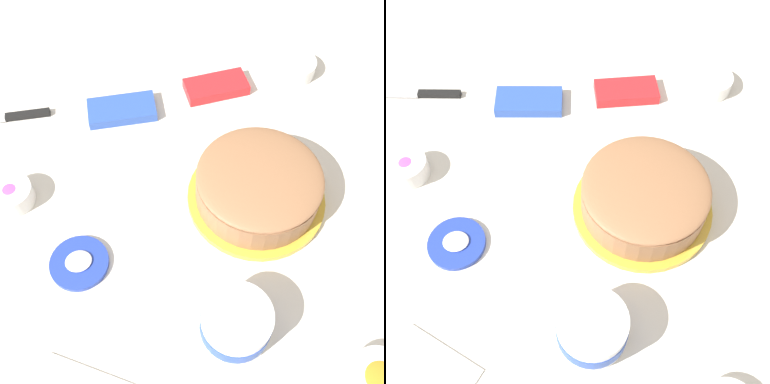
# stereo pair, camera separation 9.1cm
# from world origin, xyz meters

# --- Properties ---
(ground_plane) EXTENTS (1.54, 1.54, 0.00)m
(ground_plane) POSITION_xyz_m (0.00, 0.00, 0.00)
(ground_plane) COLOR silver
(frosted_cake) EXTENTS (0.27, 0.27, 0.09)m
(frosted_cake) POSITION_xyz_m (0.19, -0.03, 0.04)
(frosted_cake) COLOR gold
(frosted_cake) RESTS_ON ground_plane
(frosting_tub) EXTENTS (0.12, 0.12, 0.08)m
(frosting_tub) POSITION_xyz_m (0.08, -0.27, 0.04)
(frosting_tub) COLOR white
(frosting_tub) RESTS_ON ground_plane
(frosting_tub_lid) EXTENTS (0.11, 0.11, 0.02)m
(frosting_tub_lid) POSITION_xyz_m (-0.16, -0.10, 0.01)
(frosting_tub_lid) COLOR #233DAD
(frosting_tub_lid) RESTS_ON ground_plane
(spreading_knife) EXTENTS (0.24, 0.03, 0.01)m
(spreading_knife) POSITION_xyz_m (-0.29, 0.29, 0.01)
(spreading_knife) COLOR silver
(spreading_knife) RESTS_ON ground_plane
(sprinkle_bowl_yellow) EXTENTS (0.10, 0.10, 0.04)m
(sprinkle_bowl_yellow) POSITION_xyz_m (0.38, 0.28, 0.02)
(sprinkle_bowl_yellow) COLOR white
(sprinkle_bowl_yellow) RESTS_ON ground_plane
(sprinkle_bowl_rainbow) EXTENTS (0.08, 0.08, 0.04)m
(sprinkle_bowl_rainbow) POSITION_xyz_m (-0.27, 0.07, 0.02)
(sprinkle_bowl_rainbow) COLOR white
(sprinkle_bowl_rainbow) RESTS_ON ground_plane
(candy_box_lower) EXTENTS (0.15, 0.08, 0.02)m
(candy_box_lower) POSITION_xyz_m (-0.03, 0.25, 0.01)
(candy_box_lower) COLOR #2D51B2
(candy_box_lower) RESTS_ON ground_plane
(candy_box_upper) EXTENTS (0.14, 0.08, 0.02)m
(candy_box_upper) POSITION_xyz_m (0.19, 0.27, 0.01)
(candy_box_upper) COLOR red
(candy_box_upper) RESTS_ON ground_plane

